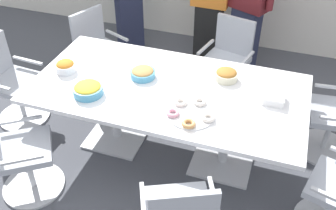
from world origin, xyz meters
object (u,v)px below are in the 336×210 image
object	(u,v)px
office_chair_6	(17,156)
snack_bowl_cookies	(143,73)
conference_table	(168,98)
office_chair_4	(99,55)
snack_bowl_chips_yellow	(88,89)
donut_platter	(191,113)
napkin_pile	(274,98)
person_standing_2	(249,2)
snack_bowl_pretzels	(226,75)
office_chair_3	(226,64)
office_chair_5	(12,85)
snack_bowl_chips_orange	(65,66)

from	to	relation	value
office_chair_6	snack_bowl_cookies	world-z (taller)	office_chair_6
conference_table	office_chair_4	size ratio (longest dim) A/B	2.64
conference_table	snack_bowl_chips_yellow	distance (m)	0.71
office_chair_6	donut_platter	bearing A→B (deg)	78.94
office_chair_6	snack_bowl_chips_yellow	xyz separation A→B (m)	(0.41, 0.56, 0.40)
donut_platter	napkin_pile	xyz separation A→B (m)	(0.61, 0.38, 0.02)
person_standing_2	donut_platter	xyz separation A→B (m)	(-0.13, -1.97, -0.15)
office_chair_4	snack_bowl_cookies	xyz separation A→B (m)	(0.85, -0.74, 0.39)
snack_bowl_pretzels	person_standing_2	bearing A→B (deg)	91.60
snack_bowl_chips_yellow	conference_table	bearing A→B (deg)	26.98
office_chair_3	napkin_pile	xyz separation A→B (m)	(0.58, -1.00, 0.38)
conference_table	snack_bowl_pretzels	distance (m)	0.56
office_chair_6	napkin_pile	world-z (taller)	office_chair_6
office_chair_5	snack_bowl_chips_orange	distance (m)	0.83
person_standing_2	office_chair_3	bearing A→B (deg)	105.40
office_chair_6	snack_bowl_chips_yellow	distance (m)	0.80
snack_bowl_chips_yellow	snack_bowl_pretzels	distance (m)	1.22
office_chair_5	person_standing_2	xyz separation A→B (m)	(2.12, 1.70, 0.51)
office_chair_5	snack_bowl_chips_yellow	distance (m)	1.19
office_chair_4	napkin_pile	xyz separation A→B (m)	(2.02, -0.73, 0.38)
conference_table	person_standing_2	bearing A→B (deg)	75.99
conference_table	office_chair_5	xyz separation A→B (m)	(-1.70, -0.03, -0.22)
office_chair_6	snack_bowl_pretzels	world-z (taller)	office_chair_6
conference_table	office_chair_5	size ratio (longest dim) A/B	2.64
office_chair_4	snack_bowl_cookies	distance (m)	1.19
office_chair_4	donut_platter	xyz separation A→B (m)	(1.41, -1.12, 0.36)
snack_bowl_cookies	snack_bowl_pretzels	bearing A→B (deg)	15.66
office_chair_6	snack_bowl_chips_orange	xyz separation A→B (m)	(0.05, 0.81, 0.40)
office_chair_4	snack_bowl_pretzels	xyz separation A→B (m)	(1.58, -0.54, 0.39)
office_chair_3	office_chair_6	bearing A→B (deg)	69.00
napkin_pile	donut_platter	bearing A→B (deg)	-147.71
conference_table	snack_bowl_chips_orange	world-z (taller)	snack_bowl_chips_orange
snack_bowl_chips_orange	snack_bowl_pretzels	world-z (taller)	snack_bowl_chips_orange
office_chair_3	napkin_pile	size ratio (longest dim) A/B	5.29
snack_bowl_cookies	snack_bowl_chips_yellow	bearing A→B (deg)	-131.35
conference_table	snack_bowl_chips_orange	distance (m)	1.00
office_chair_4	snack_bowl_pretzels	world-z (taller)	office_chair_4
conference_table	office_chair_6	bearing A→B (deg)	-139.65
conference_table	napkin_pile	bearing A→B (deg)	5.51
office_chair_3	snack_bowl_cookies	size ratio (longest dim) A/B	4.03
snack_bowl_chips_yellow	office_chair_4	bearing A→B (deg)	114.17
office_chair_5	office_chair_6	size ratio (longest dim) A/B	1.00
office_chair_4	office_chair_3	bearing A→B (deg)	123.34
snack_bowl_chips_yellow	person_standing_2	bearing A→B (deg)	62.54
person_standing_2	snack_bowl_pretzels	world-z (taller)	person_standing_2
office_chair_4	napkin_pile	distance (m)	2.18
person_standing_2	snack_bowl_chips_yellow	world-z (taller)	person_standing_2
office_chair_3	conference_table	bearing A→B (deg)	86.98
office_chair_4	snack_bowl_chips_orange	xyz separation A→B (m)	(0.14, -0.88, 0.40)
snack_bowl_pretzels	snack_bowl_cookies	distance (m)	0.75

